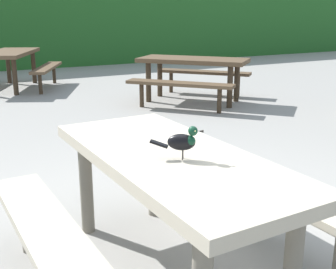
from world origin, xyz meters
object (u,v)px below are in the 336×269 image
(picnic_table_mid_left, at_px, (193,69))
(picnic_table_mid_right, at_px, (10,61))
(picnic_table_foreground, at_px, (171,183))
(bird_grackle, at_px, (183,141))

(picnic_table_mid_left, distance_m, picnic_table_mid_right, 3.76)
(picnic_table_foreground, height_order, picnic_table_mid_left, same)
(picnic_table_mid_right, bearing_deg, picnic_table_mid_left, -48.41)
(picnic_table_foreground, height_order, picnic_table_mid_right, same)
(picnic_table_mid_left, relative_size, picnic_table_mid_right, 1.06)
(bird_grackle, bearing_deg, picnic_table_mid_right, 88.05)
(picnic_table_mid_left, bearing_deg, bird_grackle, -122.07)
(bird_grackle, relative_size, picnic_table_mid_left, 0.10)
(picnic_table_foreground, bearing_deg, bird_grackle, -88.96)
(bird_grackle, bearing_deg, picnic_table_foreground, 91.04)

